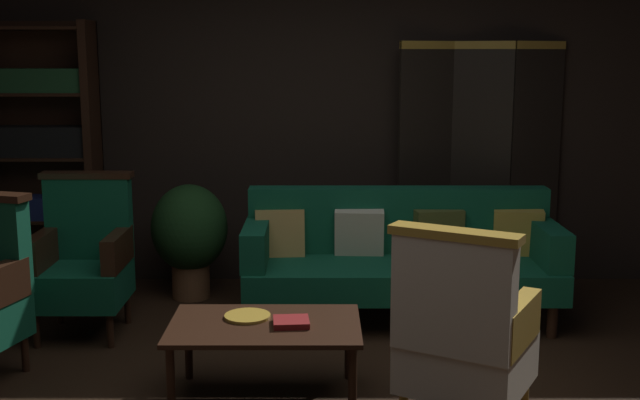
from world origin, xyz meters
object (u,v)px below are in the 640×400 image
at_px(coffee_table, 265,332).
at_px(book_red_leather, 291,322).
at_px(brass_tray, 247,316).
at_px(potted_plant, 190,233).
at_px(bookshelf, 39,151).
at_px(folding_screen, 480,161).
at_px(velvet_couch, 400,253).
at_px(armchair_wing_left, 84,259).
at_px(armchair_gilt_accent, 463,336).

xyz_separation_m(coffee_table, book_red_leather, (0.14, -0.03, 0.06)).
bearing_deg(brass_tray, book_red_leather, -26.45).
distance_m(coffee_table, potted_plant, 1.92).
distance_m(bookshelf, coffee_table, 2.88).
height_order(folding_screen, potted_plant, folding_screen).
height_order(potted_plant, book_red_leather, potted_plant).
distance_m(velvet_couch, coffee_table, 1.58).
height_order(bookshelf, brass_tray, bookshelf).
height_order(armchair_wing_left, brass_tray, armchair_wing_left).
bearing_deg(bookshelf, armchair_wing_left, -59.33).
relative_size(folding_screen, armchair_wing_left, 1.83).
height_order(coffee_table, armchair_wing_left, armchair_wing_left).
bearing_deg(book_red_leather, brass_tray, 153.55).
height_order(armchair_wing_left, potted_plant, armchair_wing_left).
height_order(velvet_couch, armchair_gilt_accent, armchair_gilt_accent).
xyz_separation_m(folding_screen, velvet_couch, (-0.69, -0.80, -0.53)).
height_order(folding_screen, velvet_couch, folding_screen).
bearing_deg(bookshelf, book_red_leather, -46.46).
bearing_deg(bookshelf, folding_screen, 1.00).
height_order(armchair_gilt_accent, book_red_leather, armchair_gilt_accent).
distance_m(bookshelf, brass_tray, 2.73).
relative_size(folding_screen, bookshelf, 0.93).
relative_size(coffee_table, armchair_gilt_accent, 0.96).
xyz_separation_m(bookshelf, armchair_wing_left, (0.61, -1.03, -0.58)).
bearing_deg(armchair_gilt_accent, armchair_wing_left, 147.22).
distance_m(velvet_couch, armchair_gilt_accent, 1.73).
xyz_separation_m(bookshelf, potted_plant, (1.18, -0.28, -0.57)).
height_order(velvet_couch, book_red_leather, velvet_couch).
relative_size(armchair_gilt_accent, potted_plant, 1.21).
relative_size(coffee_table, potted_plant, 1.16).
height_order(folding_screen, coffee_table, folding_screen).
distance_m(folding_screen, velvet_couch, 1.18).
bearing_deg(potted_plant, coffee_table, -69.25).
bearing_deg(coffee_table, potted_plant, 110.75).
height_order(bookshelf, coffee_table, bookshelf).
xyz_separation_m(coffee_table, armchair_wing_left, (-1.25, 1.05, 0.12)).
bearing_deg(book_red_leather, velvet_couch, 62.88).
relative_size(velvet_couch, book_red_leather, 11.45).
bearing_deg(potted_plant, armchair_gilt_accent, -52.84).
height_order(velvet_couch, coffee_table, velvet_couch).
distance_m(bookshelf, velvet_couch, 2.87).
distance_m(folding_screen, book_red_leather, 2.63).
distance_m(velvet_couch, armchair_wing_left, 2.11).
relative_size(armchair_wing_left, book_red_leather, 5.62).
xyz_separation_m(folding_screen, armchair_wing_left, (-2.78, -1.09, -0.50)).
bearing_deg(velvet_couch, armchair_wing_left, -172.03).
bearing_deg(coffee_table, brass_tray, 137.21).
distance_m(armchair_wing_left, brass_tray, 1.50).
relative_size(bookshelf, armchair_wing_left, 1.97).
bearing_deg(velvet_couch, book_red_leather, -117.12).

